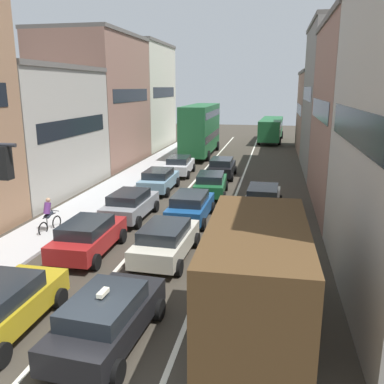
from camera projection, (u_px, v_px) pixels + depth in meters
The scene contains 22 objects.
ground_plane at pixel (95, 374), 10.09m from camera, with size 140.00×140.00×0.00m, color #3C362D.
sidewalk_left at pixel (124, 182), 30.36m from camera, with size 2.60×64.00×0.14m, color #B6B6B6.
lane_stripe_left at pixel (191, 186), 29.43m from camera, with size 0.16×60.00×0.01m, color silver.
lane_stripe_right at pixel (239, 188), 28.78m from camera, with size 0.16×60.00×0.01m, color silver.
building_row_left at pixel (67, 104), 32.19m from camera, with size 7.20×43.90×12.00m.
building_row_right at pixel (368, 112), 27.24m from camera, with size 7.20×43.90×11.69m.
removalist_box_truck at pixel (256, 273), 11.07m from camera, with size 2.82×7.75×3.58m.
taxi_centre_lane_front at pixel (107, 317), 11.10m from camera, with size 2.30×4.41×1.66m.
sedan_left_lane_front at pixel (2, 306), 11.69m from camera, with size 2.07×4.30×1.49m.
sedan_centre_lane_second at pixel (166, 240), 16.71m from camera, with size 2.19×4.36×1.49m.
wagon_left_lane_second at pixel (88, 236), 17.17m from camera, with size 2.10×4.32×1.49m.
hatchback_centre_lane_third at pixel (191, 206), 21.52m from camera, with size 2.09×4.32×1.49m.
sedan_left_lane_third at pixel (130, 204), 21.83m from camera, with size 2.14×4.34×1.49m.
coupe_centre_lane_fourth at pixel (211, 184), 26.51m from camera, with size 2.28×4.41×1.49m.
sedan_left_lane_fourth at pixel (159, 180), 27.65m from camera, with size 2.09×4.31×1.49m.
sedan_centre_lane_fifth at pixel (222, 167), 31.98m from camera, with size 2.11×4.33×1.49m.
sedan_left_lane_fifth at pixel (179, 165), 32.84m from camera, with size 2.23×4.38×1.49m.
sedan_right_lane_behind_truck at pixel (260, 229), 17.97m from camera, with size 2.26×4.39×1.49m.
wagon_right_lane_far at pixel (263, 198), 23.02m from camera, with size 2.16×4.35×1.49m.
bus_mid_queue_primary at pixel (201, 128), 41.72m from camera, with size 2.89×10.53×5.06m.
bus_far_queue_secondary at pixel (271, 128), 52.75m from camera, with size 3.16×10.60×2.90m.
cyclist_on_sidewalk at pixel (49, 216), 19.71m from camera, with size 0.50×1.73×1.72m.
Camera 1 is at (4.02, -8.06, 6.78)m, focal length 38.83 mm.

